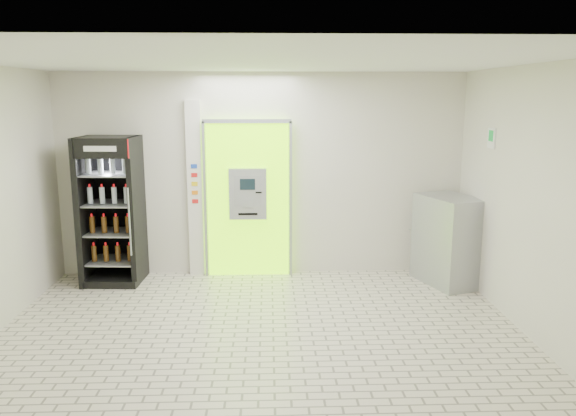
{
  "coord_description": "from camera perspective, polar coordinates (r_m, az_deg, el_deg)",
  "views": [
    {
      "loc": [
        0.1,
        -5.77,
        2.66
      ],
      "look_at": [
        0.35,
        1.2,
        1.26
      ],
      "focal_mm": 35.0,
      "sensor_mm": 36.0,
      "label": 1
    }
  ],
  "objects": [
    {
      "name": "room_shell",
      "position": [
        5.83,
        -3.02,
        3.28
      ],
      "size": [
        6.0,
        6.0,
        6.0
      ],
      "color": "silver",
      "rests_on": "ground"
    },
    {
      "name": "pillar",
      "position": [
        8.4,
        -9.4,
        1.89
      ],
      "size": [
        0.22,
        0.11,
        2.6
      ],
      "color": "silver",
      "rests_on": "ground"
    },
    {
      "name": "ground",
      "position": [
        6.35,
        -2.85,
        -13.39
      ],
      "size": [
        6.0,
        6.0,
        0.0
      ],
      "primitive_type": "plane",
      "color": "beige",
      "rests_on": "ground"
    },
    {
      "name": "atm_assembly",
      "position": [
        8.33,
        -4.08,
        1.02
      ],
      "size": [
        1.3,
        0.24,
        2.33
      ],
      "color": "#84F400",
      "rests_on": "ground"
    },
    {
      "name": "beverage_cooler",
      "position": [
        8.39,
        -17.45,
        -0.52
      ],
      "size": [
        0.83,
        0.77,
        2.1
      ],
      "rotation": [
        0.0,
        0.0,
        -0.06
      ],
      "color": "black",
      "rests_on": "ground"
    },
    {
      "name": "exit_sign",
      "position": [
        7.75,
        19.98,
        6.7
      ],
      "size": [
        0.02,
        0.22,
        0.26
      ],
      "color": "white",
      "rests_on": "room_shell"
    },
    {
      "name": "steel_cabinet",
      "position": [
        8.34,
        16.02,
        -3.16
      ],
      "size": [
        0.93,
        1.11,
        1.27
      ],
      "rotation": [
        0.0,
        0.0,
        0.34
      ],
      "color": "#999CA0",
      "rests_on": "ground"
    }
  ]
}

